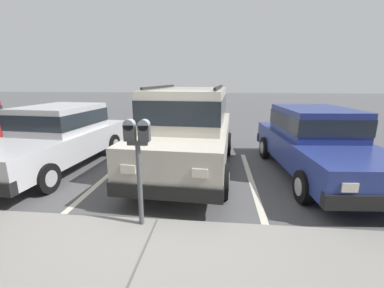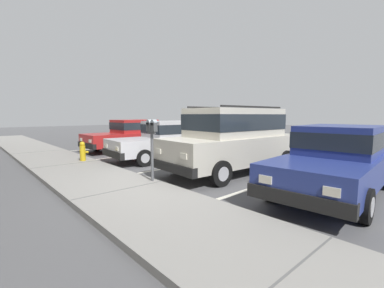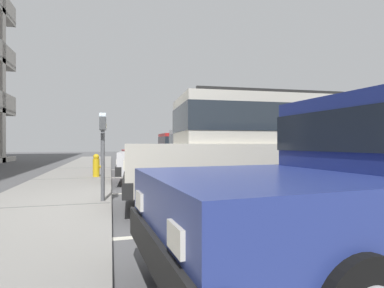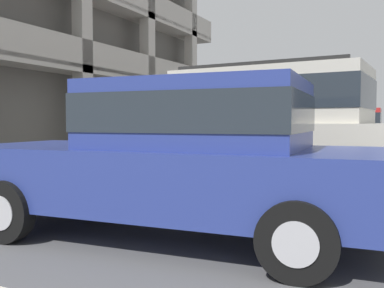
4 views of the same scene
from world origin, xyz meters
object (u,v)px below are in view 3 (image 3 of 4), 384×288
(blue_coupe, at_px, (181,151))
(fire_hydrant, at_px, (96,166))
(dark_hatchback, at_px, (199,154))
(parking_meter_near, at_px, (103,136))
(silver_suv, at_px, (255,146))

(blue_coupe, relative_size, fire_hydrant, 6.45)
(dark_hatchback, xyz_separation_m, blue_coupe, (3.42, -0.25, 0.00))
(blue_coupe, bearing_deg, dark_hatchback, 174.59)
(dark_hatchback, distance_m, blue_coupe, 3.43)
(dark_hatchback, height_order, fire_hydrant, dark_hatchback)
(blue_coupe, relative_size, parking_meter_near, 2.92)
(silver_suv, bearing_deg, blue_coupe, 2.07)
(dark_hatchback, height_order, parking_meter_near, parking_meter_near)
(silver_suv, height_order, dark_hatchback, silver_suv)
(blue_coupe, height_order, parking_meter_near, parking_meter_near)
(dark_hatchback, bearing_deg, fire_hydrant, 72.28)
(dark_hatchback, bearing_deg, silver_suv, -173.71)
(silver_suv, relative_size, dark_hatchback, 1.06)
(dark_hatchback, xyz_separation_m, fire_hydrant, (1.21, 2.94, -0.36))
(dark_hatchback, distance_m, fire_hydrant, 3.20)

